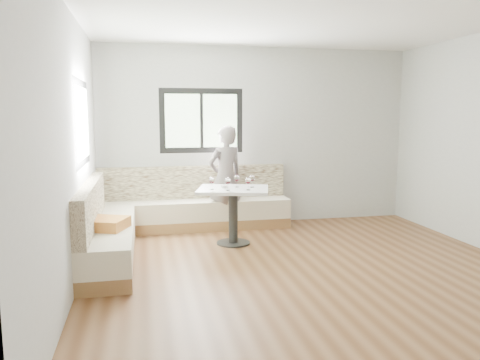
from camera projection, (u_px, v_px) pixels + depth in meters
The scene contains 10 objects.
room at pixel (304, 145), 5.13m from camera, with size 5.01×5.01×2.81m.
banquette at pixel (161, 218), 6.47m from camera, with size 2.90×2.80×0.95m.
table at pixel (233, 202), 6.30m from camera, with size 1.09×0.95×0.77m.
person at pixel (225, 178), 7.08m from camera, with size 0.58×0.38×1.58m, color slate.
olive_ramekin at pixel (224, 186), 6.31m from camera, with size 0.09×0.09×0.03m.
wine_glass_a at pixel (212, 181), 6.14m from camera, with size 0.08×0.08×0.17m.
wine_glass_b at pixel (228, 181), 6.08m from camera, with size 0.08×0.08×0.17m.
wine_glass_c at pixel (248, 181), 6.10m from camera, with size 0.08×0.08×0.17m.
wine_glass_d at pixel (237, 179), 6.35m from camera, with size 0.08×0.08×0.17m.
wine_glass_e at pixel (252, 179), 6.33m from camera, with size 0.08×0.08×0.17m.
Camera 1 is at (-1.82, -4.80, 1.75)m, focal length 35.00 mm.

